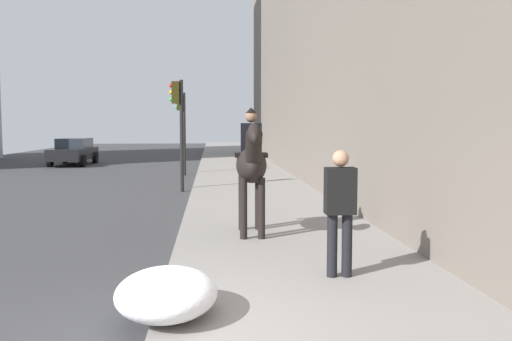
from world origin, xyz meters
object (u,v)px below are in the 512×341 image
object	(u,v)px
mounted_horse_near	(251,163)
traffic_light_far_curb	(182,120)
traffic_light_near_curb	(179,117)
car_near_lane	(74,151)
pedestrian_greeting	(340,204)

from	to	relation	value
mounted_horse_near	traffic_light_far_curb	xyz separation A→B (m)	(13.61, 1.98, 0.92)
traffic_light_near_curb	traffic_light_far_curb	world-z (taller)	traffic_light_near_curb
car_near_lane	traffic_light_near_curb	bearing A→B (deg)	27.88
car_near_lane	pedestrian_greeting	bearing A→B (deg)	22.43
mounted_horse_near	traffic_light_far_curb	distance (m)	13.78
traffic_light_near_curb	mounted_horse_near	bearing A→B (deg)	-167.11
pedestrian_greeting	car_near_lane	size ratio (longest dim) A/B	0.37
car_near_lane	traffic_light_near_curb	distance (m)	14.20
mounted_horse_near	car_near_lane	bearing A→B (deg)	-157.08
mounted_horse_near	pedestrian_greeting	world-z (taller)	mounted_horse_near
pedestrian_greeting	traffic_light_far_curb	distance (m)	16.84
traffic_light_far_curb	traffic_light_near_curb	bearing A→B (deg)	-178.02
traffic_light_near_curb	pedestrian_greeting	bearing A→B (deg)	-165.59
car_near_lane	mounted_horse_near	bearing A→B (deg)	22.86
pedestrian_greeting	car_near_lane	world-z (taller)	pedestrian_greeting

